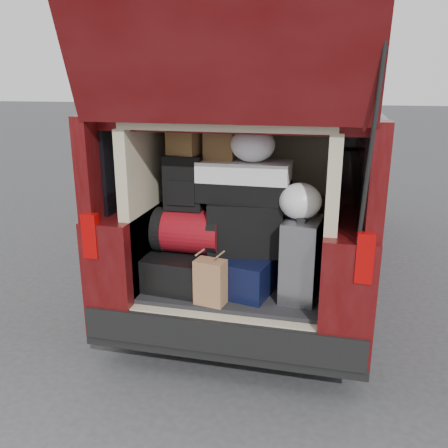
{
  "coord_description": "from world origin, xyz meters",
  "views": [
    {
      "loc": [
        0.67,
        -2.98,
        1.99
      ],
      "look_at": [
        -0.09,
        0.2,
        1.0
      ],
      "focal_mm": 38.0,
      "sensor_mm": 36.0,
      "label": 1
    }
  ],
  "objects_px": {
    "backpack": "(184,182)",
    "twotone_duffel": "(245,181)",
    "navy_hardshell": "(243,269)",
    "black_hardshell": "(183,266)",
    "kraft_bag": "(210,282)",
    "silver_roller": "(302,259)",
    "red_duffel": "(189,231)",
    "black_soft_case": "(246,227)"
  },
  "relations": [
    {
      "from": "navy_hardshell",
      "to": "backpack",
      "type": "height_order",
      "value": "backpack"
    },
    {
      "from": "backpack",
      "to": "twotone_duffel",
      "type": "height_order",
      "value": "backpack"
    },
    {
      "from": "black_hardshell",
      "to": "backpack",
      "type": "xyz_separation_m",
      "value": [
        0.02,
        0.02,
        0.63
      ]
    },
    {
      "from": "black_hardshell",
      "to": "navy_hardshell",
      "type": "relative_size",
      "value": 1.03
    },
    {
      "from": "black_soft_case",
      "to": "red_duffel",
      "type": "bearing_deg",
      "value": -179.2
    },
    {
      "from": "navy_hardshell",
      "to": "silver_roller",
      "type": "bearing_deg",
      "value": -0.16
    },
    {
      "from": "red_duffel",
      "to": "backpack",
      "type": "relative_size",
      "value": 1.25
    },
    {
      "from": "silver_roller",
      "to": "black_hardshell",
      "type": "bearing_deg",
      "value": -177.39
    },
    {
      "from": "navy_hardshell",
      "to": "backpack",
      "type": "bearing_deg",
      "value": -166.69
    },
    {
      "from": "black_soft_case",
      "to": "navy_hardshell",
      "type": "bearing_deg",
      "value": -124.71
    },
    {
      "from": "kraft_bag",
      "to": "twotone_duffel",
      "type": "height_order",
      "value": "twotone_duffel"
    },
    {
      "from": "black_hardshell",
      "to": "twotone_duffel",
      "type": "bearing_deg",
      "value": 16.54
    },
    {
      "from": "navy_hardshell",
      "to": "black_soft_case",
      "type": "distance_m",
      "value": 0.31
    },
    {
      "from": "silver_roller",
      "to": "backpack",
      "type": "height_order",
      "value": "backpack"
    },
    {
      "from": "black_hardshell",
      "to": "silver_roller",
      "type": "relative_size",
      "value": 1.08
    },
    {
      "from": "kraft_bag",
      "to": "twotone_duffel",
      "type": "relative_size",
      "value": 0.49
    },
    {
      "from": "black_hardshell",
      "to": "black_soft_case",
      "type": "relative_size",
      "value": 1.17
    },
    {
      "from": "kraft_bag",
      "to": "backpack",
      "type": "xyz_separation_m",
      "value": [
        -0.27,
        0.33,
        0.6
      ]
    },
    {
      "from": "navy_hardshell",
      "to": "kraft_bag",
      "type": "bearing_deg",
      "value": -102.59
    },
    {
      "from": "silver_roller",
      "to": "kraft_bag",
      "type": "distance_m",
      "value": 0.64
    },
    {
      "from": "red_duffel",
      "to": "backpack",
      "type": "xyz_separation_m",
      "value": [
        -0.03,
        0.03,
        0.35
      ]
    },
    {
      "from": "kraft_bag",
      "to": "red_duffel",
      "type": "distance_m",
      "value": 0.46
    },
    {
      "from": "silver_roller",
      "to": "red_duffel",
      "type": "xyz_separation_m",
      "value": [
        -0.82,
        0.05,
        0.12
      ]
    },
    {
      "from": "kraft_bag",
      "to": "black_hardshell",
      "type": "bearing_deg",
      "value": 143.41
    },
    {
      "from": "navy_hardshell",
      "to": "kraft_bag",
      "type": "relative_size",
      "value": 1.9
    },
    {
      "from": "navy_hardshell",
      "to": "silver_roller",
      "type": "xyz_separation_m",
      "value": [
        0.42,
        -0.09,
        0.15
      ]
    },
    {
      "from": "black_hardshell",
      "to": "kraft_bag",
      "type": "distance_m",
      "value": 0.43
    },
    {
      "from": "silver_roller",
      "to": "backpack",
      "type": "distance_m",
      "value": 0.98
    },
    {
      "from": "backpack",
      "to": "twotone_duffel",
      "type": "xyz_separation_m",
      "value": [
        0.42,
        0.07,
        0.02
      ]
    },
    {
      "from": "black_hardshell",
      "to": "kraft_bag",
      "type": "height_order",
      "value": "kraft_bag"
    },
    {
      "from": "backpack",
      "to": "twotone_duffel",
      "type": "relative_size",
      "value": 0.61
    },
    {
      "from": "navy_hardshell",
      "to": "black_hardshell",
      "type": "bearing_deg",
      "value": -164.07
    },
    {
      "from": "black_hardshell",
      "to": "silver_roller",
      "type": "height_order",
      "value": "silver_roller"
    },
    {
      "from": "silver_roller",
      "to": "kraft_bag",
      "type": "bearing_deg",
      "value": -150.06
    },
    {
      "from": "black_soft_case",
      "to": "twotone_duffel",
      "type": "distance_m",
      "value": 0.33
    },
    {
      "from": "kraft_bag",
      "to": "navy_hardshell",
      "type": "bearing_deg",
      "value": 75.49
    },
    {
      "from": "silver_roller",
      "to": "twotone_duffel",
      "type": "bearing_deg",
      "value": 167.78
    },
    {
      "from": "navy_hardshell",
      "to": "backpack",
      "type": "relative_size",
      "value": 1.52
    },
    {
      "from": "navy_hardshell",
      "to": "twotone_duffel",
      "type": "distance_m",
      "value": 0.64
    },
    {
      "from": "black_hardshell",
      "to": "black_soft_case",
      "type": "distance_m",
      "value": 0.56
    },
    {
      "from": "backpack",
      "to": "red_duffel",
      "type": "bearing_deg",
      "value": -40.5
    },
    {
      "from": "black_soft_case",
      "to": "backpack",
      "type": "relative_size",
      "value": 1.34
    }
  ]
}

